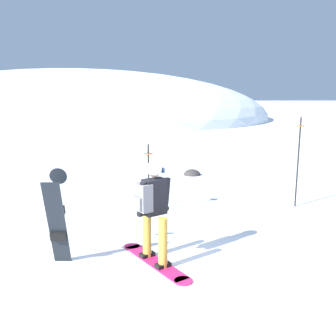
% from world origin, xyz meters
% --- Properties ---
extents(ground_plane, '(300.00, 300.00, 0.00)m').
position_xyz_m(ground_plane, '(0.00, 0.00, 0.00)').
color(ground_plane, white).
extents(ridge_peak_main, '(43.79, 39.41, 10.95)m').
position_xyz_m(ridge_peak_main, '(-10.88, 38.35, 0.00)').
color(ridge_peak_main, white).
rests_on(ridge_peak_main, ground).
extents(snowboarder_main, '(1.17, 1.56, 1.71)m').
position_xyz_m(snowboarder_main, '(-0.43, 0.50, 0.92)').
color(snowboarder_main, '#D11E5B').
rests_on(snowboarder_main, ground).
extents(spare_snowboard, '(0.28, 0.50, 1.60)m').
position_xyz_m(spare_snowboard, '(-1.94, 0.40, 0.81)').
color(spare_snowboard, black).
rests_on(spare_snowboard, ground).
extents(piste_marker_near, '(0.20, 0.20, 2.26)m').
position_xyz_m(piste_marker_near, '(2.98, 3.65, 1.28)').
color(piste_marker_near, black).
rests_on(piste_marker_near, ground).
extents(piste_marker_far, '(0.20, 0.20, 1.68)m').
position_xyz_m(piste_marker_far, '(-0.63, 3.08, 0.97)').
color(piste_marker_far, black).
rests_on(piste_marker_far, ground).
extents(rock_dark, '(0.58, 0.50, 0.41)m').
position_xyz_m(rock_dark, '(0.65, 7.26, 0.00)').
color(rock_dark, '#383333').
rests_on(rock_dark, ground).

